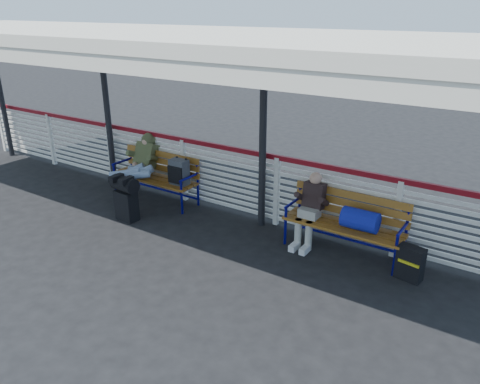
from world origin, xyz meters
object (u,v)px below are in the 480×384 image
Objects in this scene: bench_left at (164,172)px; companion_person at (310,209)px; luggage_stack at (126,196)px; bench_right at (352,219)px; suitcase_side at (410,263)px; traveler_man at (137,168)px.

companion_person is (3.03, -0.06, -0.00)m from bench_left.
bench_left is at bearing 178.93° from companion_person.
bench_right reaches higher than luggage_stack.
bench_left is 3.69m from bench_right.
bench_left is at bearing -172.63° from suitcase_side.
companion_person is at bearing -176.02° from bench_right.
suitcase_side is at bearing 1.17° from traveler_man.
traveler_man is 3.41m from companion_person.
suitcase_side is (4.99, 0.10, -0.45)m from traveler_man.
bench_right is at bearing 19.04° from luggage_stack.
traveler_man is at bearing -175.15° from companion_person.
bench_left is 4.65m from suitcase_side.
suitcase_side is (4.64, 0.74, -0.19)m from luggage_stack.
suitcase_side is at bearing -13.77° from bench_right.
traveler_man is 1.35× the size of companion_person.
bench_left reaches higher than luggage_stack.
bench_left is 1.00× the size of bench_right.
bench_left is 1.17× the size of traveler_man.
bench_left is at bearing 93.73° from luggage_stack.
traveler_man is (-0.36, -0.34, 0.10)m from bench_left.
bench_right is 1.57× the size of companion_person.
bench_left is 3.03m from companion_person.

